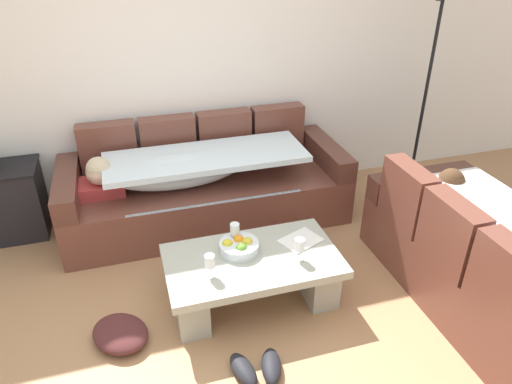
% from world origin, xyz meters
% --- Properties ---
extents(ground_plane, '(14.00, 14.00, 0.00)m').
position_xyz_m(ground_plane, '(0.00, 0.00, 0.00)').
color(ground_plane, '#AC7C52').
extents(back_wall, '(9.00, 0.10, 2.70)m').
position_xyz_m(back_wall, '(0.00, 2.15, 1.35)').
color(back_wall, white).
rests_on(back_wall, ground_plane).
extents(couch_along_wall, '(2.47, 0.92, 0.88)m').
position_xyz_m(couch_along_wall, '(0.19, 1.63, 0.33)').
color(couch_along_wall, brown).
rests_on(couch_along_wall, ground_plane).
extents(couch_near_window, '(0.92, 1.88, 0.88)m').
position_xyz_m(couch_near_window, '(1.87, -0.01, 0.34)').
color(couch_near_window, brown).
rests_on(couch_near_window, ground_plane).
extents(coffee_table, '(1.20, 0.68, 0.38)m').
position_xyz_m(coffee_table, '(0.32, 0.44, 0.24)').
color(coffee_table, '#A2A596').
rests_on(coffee_table, ground_plane).
extents(fruit_bowl, '(0.28, 0.28, 0.10)m').
position_xyz_m(fruit_bowl, '(0.25, 0.54, 0.42)').
color(fruit_bowl, silver).
rests_on(fruit_bowl, coffee_table).
extents(wine_glass_near_left, '(0.07, 0.07, 0.17)m').
position_xyz_m(wine_glass_near_left, '(0.00, 0.33, 0.50)').
color(wine_glass_near_left, silver).
rests_on(wine_glass_near_left, coffee_table).
extents(wine_glass_near_right, '(0.07, 0.07, 0.17)m').
position_xyz_m(wine_glass_near_right, '(0.62, 0.33, 0.50)').
color(wine_glass_near_right, silver).
rests_on(wine_glass_near_right, coffee_table).
extents(wine_glass_far_back, '(0.07, 0.07, 0.17)m').
position_xyz_m(wine_glass_far_back, '(0.24, 0.63, 0.50)').
color(wine_glass_far_back, silver).
rests_on(wine_glass_far_back, coffee_table).
extents(open_magazine, '(0.34, 0.30, 0.01)m').
position_xyz_m(open_magazine, '(0.71, 0.52, 0.39)').
color(open_magazine, white).
rests_on(open_magazine, coffee_table).
extents(side_cabinet, '(0.72, 0.44, 0.64)m').
position_xyz_m(side_cabinet, '(-1.51, 1.85, 0.32)').
color(side_cabinet, black).
rests_on(side_cabinet, ground_plane).
extents(floor_lamp, '(0.33, 0.31, 1.95)m').
position_xyz_m(floor_lamp, '(2.38, 1.66, 1.12)').
color(floor_lamp, black).
rests_on(floor_lamp, ground_plane).
extents(pair_of_shoes, '(0.35, 0.31, 0.09)m').
position_xyz_m(pair_of_shoes, '(0.16, -0.19, 0.04)').
color(pair_of_shoes, black).
rests_on(pair_of_shoes, ground_plane).
extents(crumpled_garment, '(0.50, 0.51, 0.12)m').
position_xyz_m(crumpled_garment, '(-0.62, 0.31, 0.06)').
color(crumpled_garment, '#4C2323').
rests_on(crumpled_garment, ground_plane).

